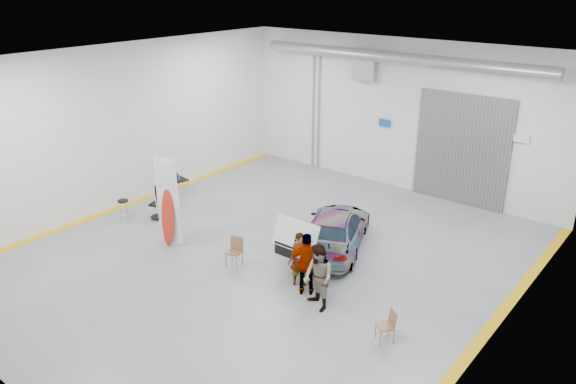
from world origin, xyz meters
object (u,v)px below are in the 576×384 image
Objects in this scene: person_c at (307,264)px; office_chair at (160,205)px; person_b at (318,278)px; shop_stool at (124,210)px; surfboard_display at (167,208)px; folding_chair_near at (235,257)px; folding_chair_far at (385,332)px; work_table at (176,178)px; sedan_car at (335,229)px; person_a at (300,259)px.

person_c reaches higher than office_chair.
person_b reaches higher than shop_stool.
surfboard_display is 2.83m from folding_chair_near.
surfboard_display is at bearing -140.50° from folding_chair_far.
shop_stool is 0.67× the size of work_table.
shop_stool is at bearing -0.76° from sedan_car.
surfboard_display is at bearing -49.17° from office_chair.
person_b is at bearing 115.55° from person_c.
work_table is at bearing 128.12° from person_a.
sedan_car is 5.38× the size of folding_chair_far.
folding_chair_near is 4.69m from office_chair.
sedan_car reaches higher than office_chair.
work_table is (-11.37, 3.30, 0.41)m from folding_chair_far.
person_c is at bearing -23.63° from office_chair.
folding_chair_far is 11.85m from work_table.
person_b is at bearing -18.81° from work_table.
shop_stool is 0.69× the size of office_chair.
office_chair is at bearing -54.83° from work_table.
folding_chair_near is (-1.68, -2.89, -0.37)m from sedan_car.
office_chair is at bearing 140.46° from person_a.
surfboard_display is 8.11m from folding_chair_far.
folding_chair_far is (8.05, -0.14, -1.02)m from surfboard_display.
person_c reaches higher than folding_chair_far.
person_c is 2.37× the size of shop_stool.
folding_chair_near is at bearing 0.47° from shop_stool.
surfboard_display reaches higher than work_table.
work_table is at bearing 126.69° from surfboard_display.
surfboard_display reaches higher than shop_stool.
person_c is 2.89m from folding_chair_far.
shop_stool is at bearing 165.63° from folding_chair_near.
folding_chair_near is at bearing -30.34° from person_c.
person_c reaches higher than person_a.
shop_stool is (-7.61, -0.41, -0.41)m from person_a.
person_a is at bearing 3.10° from shop_stool.
surfboard_display is at bearing -5.36° from shop_stool.
folding_chair_near reaches higher than shop_stool.
person_a is 7.63m from shop_stool.
surfboard_display is (-4.31, -3.19, 0.63)m from sedan_car.
folding_chair_near is at bearing 36.62° from sedan_car.
person_c is (0.44, -0.26, 0.11)m from person_a.
person_a is 3.35m from folding_chair_far.
folding_chair_far is 0.75× the size of office_chair.
person_a reaches higher than folding_chair_near.
person_a is (0.53, -2.52, 0.15)m from sedan_car.
shop_stool is (-2.77, 0.26, -0.89)m from surfboard_display.
shop_stool is (-8.06, -0.15, -0.53)m from person_c.
surfboard_display is 2.44m from office_chair.
sedan_car reaches higher than folding_chair_far.
office_chair is at bearing -147.23° from folding_chair_far.
person_b is 2.06× the size of folding_chair_near.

